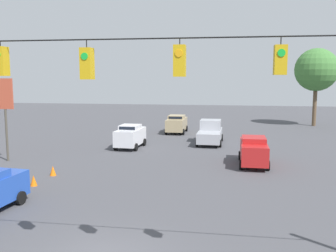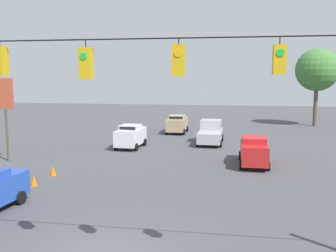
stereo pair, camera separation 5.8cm
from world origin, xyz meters
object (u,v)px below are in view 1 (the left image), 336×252
Objects in this scene: traffic_cone_fourth at (34,181)px; tree_horizon_left at (316,70)px; overhead_signal_span at (85,109)px; pickup_truck_silver_oncoming_deep at (210,133)px; traffic_cone_fifth at (53,171)px; sedan_tan_withflow_deep at (177,124)px; sedan_white_withflow_far at (130,136)px; traffic_cone_third at (16,191)px; sedan_red_oncoming_far at (253,150)px.

traffic_cone_fourth is 37.04m from tree_horizon_left.
pickup_truck_silver_oncoming_deep is at bearing -96.17° from overhead_signal_span.
traffic_cone_fifth is at bearing -58.96° from overhead_signal_span.
tree_horizon_left is at bearing -111.10° from overhead_signal_span.
pickup_truck_silver_oncoming_deep reaches higher than sedan_tan_withflow_deep.
sedan_tan_withflow_deep is 19.55m from traffic_cone_fifth.
sedan_white_withflow_far reaches higher than traffic_cone_third.
overhead_signal_span reaches higher than traffic_cone_fifth.
tree_horizon_left is (-21.24, -29.62, 6.58)m from traffic_cone_fourth.
traffic_cone_fourth is at bearing 59.02° from pickup_truck_silver_oncoming_deep.
sedan_tan_withflow_deep is at bearing 27.97° from tree_horizon_left.
sedan_white_withflow_far reaches higher than traffic_cone_fifth.
sedan_white_withflow_far is (10.00, -4.77, 0.01)m from sedan_red_oncoming_far.
sedan_tan_withflow_deep is 6.96× the size of traffic_cone_fourth.
tree_horizon_left is (-8.81, -22.56, 5.86)m from sedan_red_oncoming_far.
overhead_signal_span is 38.97× the size of traffic_cone_fifth.
traffic_cone_third is (5.08, 23.03, -0.70)m from sedan_tan_withflow_deep.
tree_horizon_left is at bearing -125.64° from traffic_cone_fourth.
pickup_truck_silver_oncoming_deep is at bearing -117.78° from traffic_cone_third.
traffic_cone_fourth is (0.09, -1.94, 0.00)m from traffic_cone_third.
traffic_cone_fourth is at bearing 29.62° from sedan_red_oncoming_far.
traffic_cone_fourth is (2.43, 11.84, -0.73)m from sedan_white_withflow_far.
pickup_truck_silver_oncoming_deep is 1.32× the size of sedan_white_withflow_far.
sedan_white_withflow_far is 6.53× the size of traffic_cone_fourth.
sedan_red_oncoming_far is at bearing -158.70° from traffic_cone_fifth.
sedan_tan_withflow_deep is 21.73m from traffic_cone_fourth.
sedan_white_withflow_far is (6.65, 3.29, 0.05)m from pickup_truck_silver_oncoming_deep.
traffic_cone_third is (12.34, 9.00, -0.72)m from sedan_red_oncoming_far.
sedan_red_oncoming_far is (-3.35, 8.06, 0.05)m from pickup_truck_silver_oncoming_deep.
overhead_signal_span reaches higher than traffic_cone_third.
overhead_signal_span is at bearing 127.45° from traffic_cone_fourth.
tree_horizon_left reaches higher than overhead_signal_span.
sedan_tan_withflow_deep is at bearing -62.64° from sedan_red_oncoming_far.
traffic_cone_fifth is (0.04, -4.18, 0.00)m from traffic_cone_third.
traffic_cone_fifth is at bearing 21.30° from sedan_red_oncoming_far.
tree_horizon_left reaches higher than sedan_tan_withflow_deep.
overhead_signal_span reaches higher than traffic_cone_fourth.
tree_horizon_left is (-21.19, -27.38, 6.58)m from traffic_cone_fifth.
sedan_tan_withflow_deep is 6.96× the size of traffic_cone_third.
tree_horizon_left is (-18.81, -17.78, 5.85)m from sedan_white_withflow_far.
traffic_cone_third is at bearing 90.55° from traffic_cone_fifth.
sedan_white_withflow_far is 0.94× the size of sedan_tan_withflow_deep.
traffic_cone_fourth is (12.43, 7.07, -0.72)m from sedan_red_oncoming_far.
sedan_tan_withflow_deep is at bearing -102.45° from traffic_cone_third.
overhead_signal_span is 5.97× the size of sedan_white_withflow_far.
traffic_cone_third is at bearing 62.22° from pickup_truck_silver_oncoming_deep.
sedan_red_oncoming_far is at bearing -150.38° from traffic_cone_fourth.
traffic_cone_fifth is 0.06× the size of tree_horizon_left.
sedan_tan_withflow_deep is (3.90, -5.97, 0.03)m from pickup_truck_silver_oncoming_deep.
tree_horizon_left reaches higher than traffic_cone_third.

